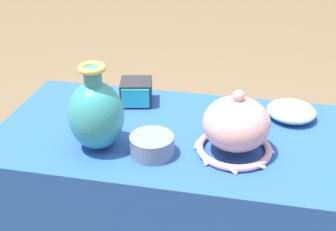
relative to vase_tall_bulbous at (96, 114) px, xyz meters
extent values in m
cylinder|color=olive|center=(-0.32, 0.37, -0.50)|extent=(0.04, 0.04, 0.70)
cylinder|color=olive|center=(0.70, 0.37, -0.50)|extent=(0.04, 0.04, 0.70)
cube|color=olive|center=(0.19, 0.13, -0.13)|extent=(1.12, 0.57, 0.03)
cube|color=#234C9E|center=(0.19, 0.13, -0.12)|extent=(1.14, 0.59, 0.01)
cube|color=#234C9E|center=(0.19, -0.16, -0.27)|extent=(1.14, 0.01, 0.31)
ellipsoid|color=teal|center=(0.00, 0.00, -0.01)|extent=(0.17, 0.17, 0.22)
cylinder|color=teal|center=(0.00, 0.00, 0.12)|extent=(0.05, 0.05, 0.05)
torus|color=gold|center=(0.00, 0.00, 0.15)|extent=(0.08, 0.08, 0.02)
torus|color=#D19399|center=(0.41, 0.05, -0.10)|extent=(0.23, 0.23, 0.02)
ellipsoid|color=#D19399|center=(0.41, 0.05, -0.02)|extent=(0.20, 0.20, 0.16)
sphere|color=#D19399|center=(0.41, 0.05, 0.07)|extent=(0.04, 0.04, 0.04)
cone|color=white|center=(0.53, 0.05, -0.10)|extent=(0.01, 0.03, 0.03)
cone|color=white|center=(0.49, 0.13, -0.10)|extent=(0.03, 0.03, 0.03)
cone|color=white|center=(0.41, 0.17, -0.10)|extent=(0.03, 0.01, 0.03)
cone|color=white|center=(0.33, 0.13, -0.10)|extent=(0.03, 0.03, 0.03)
cone|color=white|center=(0.30, 0.05, -0.10)|extent=(0.01, 0.03, 0.03)
cone|color=white|center=(0.33, -0.03, -0.10)|extent=(0.03, 0.03, 0.03)
cone|color=white|center=(0.41, -0.06, -0.10)|extent=(0.03, 0.01, 0.03)
cone|color=white|center=(0.49, -0.03, -0.10)|extent=(0.03, 0.03, 0.03)
cube|color=#232328|center=(0.04, 0.31, -0.07)|extent=(0.13, 0.13, 0.09)
cube|color=teal|center=(0.05, 0.26, -0.07)|extent=(0.10, 0.03, 0.07)
cylinder|color=slate|center=(0.17, -0.01, -0.08)|extent=(0.13, 0.13, 0.06)
ellipsoid|color=#A8CCB7|center=(0.59, 0.30, -0.09)|extent=(0.17, 0.17, 0.05)
camera|label=1|loc=(0.43, -1.03, 0.60)|focal=45.00mm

